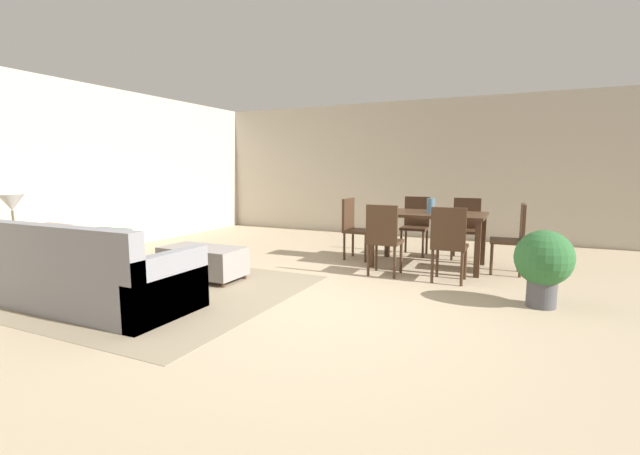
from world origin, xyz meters
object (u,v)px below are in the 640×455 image
Objects in this scene: side_table at (16,251)px; dining_chair_near_left at (384,236)px; dining_chair_far_right at (466,225)px; ottoman_table at (203,261)px; dining_chair_near_right at (449,240)px; vase_centerpiece at (431,206)px; couch at (92,279)px; dining_chair_far_left at (416,222)px; dining_chair_head_east at (514,235)px; dining_table at (428,219)px; table_lamp at (12,205)px; potted_plant at (544,262)px; dining_chair_head_west at (354,225)px.

dining_chair_near_left reaches higher than side_table.
ottoman_table is at bearing -135.64° from dining_chair_far_right.
dining_chair_near_left is 1.00× the size of dining_chair_near_right.
vase_centerpiece is (3.98, 3.17, 0.42)m from side_table.
dining_chair_far_right is (0.00, 1.62, 0.00)m from dining_chair_near_right.
dining_chair_far_left reaches higher than couch.
dining_chair_head_east is (0.69, -0.80, 0.00)m from dining_chair_far_right.
dining_chair_head_east is at bearing -49.37° from dining_chair_far_right.
dining_table is 0.20m from vase_centerpiece.
table_lamp is 5.69m from potted_plant.
dining_chair_head_east reaches higher than ottoman_table.
vase_centerpiece reaches higher than dining_chair_head_east.
ottoman_table is 3.40m from dining_chair_far_left.
dining_chair_near_right is at bearing 28.64° from table_lamp.
couch reaches higher than dining_table.
ottoman_table is at bearing -171.54° from potted_plant.
dining_chair_near_right is at bearing 28.64° from side_table.
dining_chair_near_left is at bearing 47.69° from couch.
dining_chair_far_right reaches higher than dining_table.
potted_plant is at bearing -44.16° from vase_centerpiece.
dining_chair_head_east and dining_chair_head_west have the same top height.
ottoman_table is 1.12× the size of dining_chair_head_east.
potted_plant is (1.38, -1.34, -0.40)m from vase_centerpiece.
side_table is at bearing -140.93° from dining_table.
couch is 2.22× the size of dining_chair_far_right.
dining_chair_far_right and dining_chair_head_east have the same top height.
couch is at bearing -138.75° from dining_chair_head_east.
couch is 2.22× the size of dining_chair_near_right.
ottoman_table is 3.83m from potted_plant.
ottoman_table is 1.12× the size of dining_chair_near_right.
dining_chair_far_right is at bearing 0.22° from dining_chair_far_left.
dining_chair_head_west is at bearing 65.52° from couch.
vase_centerpiece reaches higher than dining_chair_near_left.
dining_chair_far_right is 1.19× the size of potted_plant.
dining_chair_near_right and dining_chair_head_east have the same top height.
vase_centerpiece is (-1.07, -0.03, 0.34)m from dining_chair_head_east.
dining_chair_head_east is (1.46, -0.80, 0.00)m from dining_chair_far_left.
couch is 3.33m from dining_chair_near_left.
couch reaches higher than side_table.
dining_chair_far_left is 2.79m from potted_plant.
potted_plant is (0.99, -2.17, -0.06)m from dining_chair_far_right.
dining_chair_near_right is at bearing -63.44° from dining_table.
dining_chair_near_left reaches higher than potted_plant.
dining_chair_head_west is at bearing 150.90° from potted_plant.
dining_chair_head_west is at bearing 178.91° from dining_chair_head_east.
ottoman_table is (0.26, 1.35, -0.06)m from couch.
dining_chair_near_left and dining_chair_far_right have the same top height.
dining_chair_head_west is (2.83, 3.25, -0.45)m from table_lamp.
dining_chair_far_right is at bearing 42.52° from side_table.
couch reaches higher than potted_plant.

